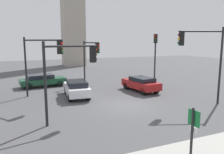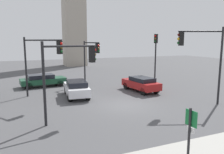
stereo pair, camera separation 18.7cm
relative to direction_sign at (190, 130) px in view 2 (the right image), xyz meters
The scene contains 10 objects.
ground_plane 8.76m from the direction_sign, 80.67° to the left, with size 89.78×89.78×0.00m, color #4C4C4F.
direction_sign is the anchor object (origin of this frame).
traffic_light_0 13.58m from the direction_sign, 108.13° to the left, with size 2.68×3.80×5.22m.
traffic_light_1 17.13m from the direction_sign, 60.95° to the left, with size 0.49×0.44×5.63m.
traffic_light_2 7.85m from the direction_sign, 114.05° to the left, with size 3.46×0.96×4.88m.
traffic_light_3 16.64m from the direction_sign, 85.66° to the left, with size 1.00×2.70×4.85m.
traffic_light_4 9.89m from the direction_sign, 43.72° to the left, with size 3.28×1.41×5.93m.
car_0 13.32m from the direction_sign, 67.93° to the left, with size 2.23×4.43×1.41m.
car_1 12.72m from the direction_sign, 96.11° to the left, with size 2.22×4.45×1.46m.
car_4 18.83m from the direction_sign, 101.09° to the left, with size 4.82×2.29×1.33m.
Camera 2 is at (-7.38, -14.95, 4.92)m, focal length 36.04 mm.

